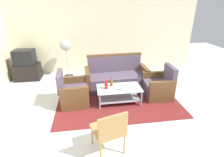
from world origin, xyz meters
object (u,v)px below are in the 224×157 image
(tv_stand, at_px, (28,72))
(coffee_table, at_px, (119,93))
(couch, at_px, (116,78))
(television, at_px, (25,57))
(armchair_right, at_px, (159,87))
(bottle_brown, at_px, (111,82))
(wicker_chair, at_px, (110,129))
(bottle_red, at_px, (106,85))
(pedestal_fan, at_px, (66,48))
(cup, at_px, (122,88))
(armchair_left, at_px, (73,93))

(tv_stand, bearing_deg, coffee_table, -34.36)
(couch, distance_m, television, 3.01)
(armchair_right, xyz_separation_m, television, (-3.83, 1.72, 0.47))
(armchair_right, relative_size, television, 1.35)
(bottle_brown, xyz_separation_m, wicker_chair, (-0.28, -1.71, -0.01))
(bottle_red, relative_size, tv_stand, 0.31)
(couch, bearing_deg, bottle_brown, 68.85)
(couch, distance_m, bottle_red, 0.94)
(couch, bearing_deg, bottle_red, 62.76)
(tv_stand, xyz_separation_m, television, (0.00, 0.00, 0.50))
(armchair_right, bearing_deg, bottle_brown, 93.00)
(television, bearing_deg, armchair_right, 159.63)
(bottle_red, distance_m, tv_stand, 3.05)
(armchair_right, height_order, pedestal_fan, pedestal_fan)
(cup, bearing_deg, tv_stand, 144.15)
(couch, bearing_deg, armchair_left, 28.36)
(bottle_brown, xyz_separation_m, television, (-2.55, 1.73, 0.25))
(television, distance_m, pedestal_fan, 1.33)
(cup, distance_m, tv_stand, 3.42)
(couch, xyz_separation_m, bottle_red, (-0.39, -0.84, 0.19))
(armchair_left, height_order, cup, armchair_left)
(coffee_table, distance_m, tv_stand, 3.30)
(tv_stand, distance_m, television, 0.50)
(armchair_right, bearing_deg, couch, 59.13)
(armchair_left, bearing_deg, cup, 74.18)
(television, relative_size, wicker_chair, 0.75)
(couch, height_order, bottle_brown, couch)
(armchair_left, relative_size, wicker_chair, 1.01)
(armchair_right, xyz_separation_m, bottle_red, (-1.43, -0.15, 0.22))
(cup, distance_m, wicker_chair, 1.51)
(cup, bearing_deg, bottle_brown, 128.09)
(armchair_left, bearing_deg, bottle_red, 78.06)
(armchair_right, height_order, cup, armchair_right)
(armchair_left, relative_size, bottle_brown, 3.30)
(cup, height_order, television, television)
(couch, height_order, wicker_chair, couch)
(bottle_red, height_order, bottle_brown, bottle_brown)
(pedestal_fan, distance_m, wicker_chair, 3.65)
(couch, bearing_deg, armchair_right, 144.36)
(coffee_table, xyz_separation_m, pedestal_fan, (-1.42, 1.91, 0.74))
(armchair_left, height_order, bottle_brown, armchair_left)
(armchair_right, relative_size, coffee_table, 0.77)
(armchair_left, xyz_separation_m, bottle_brown, (0.97, 0.01, 0.22))
(bottle_brown, bearing_deg, couch, 71.08)
(couch, bearing_deg, tv_stand, -22.42)
(armchair_left, distance_m, wicker_chair, 1.84)
(cup, bearing_deg, armchair_right, 14.98)
(armchair_right, distance_m, cup, 1.12)
(bottle_brown, height_order, pedestal_fan, pedestal_fan)
(television, bearing_deg, bottle_red, 145.92)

